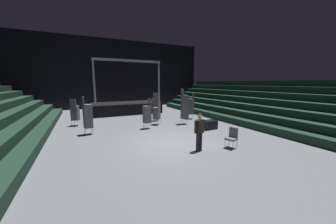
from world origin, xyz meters
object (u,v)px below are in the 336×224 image
(chair_stack_rear_right, at_px, (156,107))
(equipment_road_case, at_px, (209,125))
(chair_stack_mid_right, at_px, (147,114))
(chair_stack_front_left, at_px, (157,113))
(chair_stack_mid_left, at_px, (185,107))
(chair_stack_mid_centre, at_px, (88,116))
(stage_riser, at_px, (126,107))
(chair_stack_front_right, at_px, (75,112))
(chair_stack_rear_left, at_px, (191,106))
(loose_chair_near_man, at_px, (232,137))
(man_with_tie, at_px, (199,130))

(chair_stack_rear_right, bearing_deg, equipment_road_case, -49.11)
(chair_stack_mid_right, bearing_deg, chair_stack_front_left, -54.91)
(equipment_road_case, bearing_deg, chair_stack_mid_right, 152.96)
(chair_stack_front_left, distance_m, chair_stack_mid_right, 1.28)
(chair_stack_rear_right, bearing_deg, chair_stack_mid_left, -41.75)
(chair_stack_mid_centre, bearing_deg, stage_riser, 139.97)
(chair_stack_front_right, distance_m, chair_stack_rear_left, 8.65)
(chair_stack_mid_right, height_order, chair_stack_rear_right, chair_stack_rear_right)
(stage_riser, relative_size, chair_stack_front_left, 3.70)
(stage_riser, height_order, chair_stack_rear_left, stage_riser)
(chair_stack_front_left, relative_size, chair_stack_mid_centre, 0.77)
(stage_riser, xyz_separation_m, chair_stack_front_right, (-4.43, -3.99, 0.36))
(chair_stack_front_left, xyz_separation_m, chair_stack_mid_left, (1.87, -0.69, 0.42))
(chair_stack_mid_centre, bearing_deg, chair_stack_rear_right, 99.99)
(chair_stack_front_right, height_order, chair_stack_mid_left, chair_stack_mid_left)
(stage_riser, relative_size, chair_stack_mid_right, 3.22)
(stage_riser, xyz_separation_m, equipment_road_case, (3.37, -8.73, -0.30))
(loose_chair_near_man, bearing_deg, chair_stack_front_right, 20.55)
(loose_chair_near_man, bearing_deg, chair_stack_rear_left, -35.82)
(stage_riser, xyz_separation_m, man_with_tie, (0.49, -11.66, 0.37))
(stage_riser, xyz_separation_m, chair_stack_mid_centre, (-3.72, -6.73, 0.53))
(chair_stack_mid_right, bearing_deg, chair_stack_front_right, 51.53)
(man_with_tie, xyz_separation_m, loose_chair_near_man, (1.61, -0.29, -0.42))
(chair_stack_front_right, height_order, chair_stack_mid_centre, chair_stack_mid_centre)
(chair_stack_mid_left, bearing_deg, chair_stack_rear_right, -137.15)
(stage_riser, relative_size, chair_stack_rear_right, 2.85)
(chair_stack_mid_centre, bearing_deg, chair_stack_front_left, 86.88)
(chair_stack_front_right, height_order, chair_stack_rear_right, chair_stack_rear_right)
(chair_stack_mid_left, xyz_separation_m, chair_stack_mid_right, (-2.86, -0.11, -0.29))
(chair_stack_mid_left, xyz_separation_m, equipment_road_case, (0.73, -1.94, -1.00))
(man_with_tie, bearing_deg, chair_stack_front_left, -108.59)
(stage_riser, xyz_separation_m, chair_stack_rear_left, (4.12, -5.33, 0.49))
(man_with_tie, bearing_deg, chair_stack_rear_left, -135.49)
(chair_stack_front_left, distance_m, chair_stack_mid_left, 2.03)
(chair_stack_rear_left, distance_m, loose_chair_near_man, 6.94)
(chair_stack_front_left, bearing_deg, chair_stack_rear_left, -32.25)
(chair_stack_mid_left, bearing_deg, equipment_road_case, 26.88)
(chair_stack_front_left, xyz_separation_m, loose_chair_near_man, (1.32, -5.85, -0.33))
(chair_stack_rear_right, relative_size, loose_chair_near_man, 2.35)
(equipment_road_case, bearing_deg, chair_stack_mid_centre, 164.23)
(chair_stack_mid_left, bearing_deg, man_with_tie, -17.50)
(equipment_road_case, bearing_deg, man_with_tie, -134.52)
(chair_stack_mid_left, bearing_deg, chair_stack_front_left, -103.91)
(chair_stack_mid_left, distance_m, loose_chair_near_man, 5.24)
(chair_stack_mid_right, height_order, equipment_road_case, chair_stack_mid_right)
(chair_stack_front_left, bearing_deg, equipment_road_case, -90.63)
(chair_stack_mid_centre, distance_m, loose_chair_near_man, 7.84)
(chair_stack_front_right, xyz_separation_m, equipment_road_case, (7.80, -4.74, -0.66))
(chair_stack_rear_left, relative_size, loose_chair_near_man, 2.26)
(chair_stack_front_left, bearing_deg, chair_stack_mid_left, -65.46)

